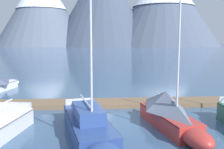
# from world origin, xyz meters

# --- Properties ---
(ground_plane) EXTENTS (700.00, 700.00, 0.00)m
(ground_plane) POSITION_xyz_m (0.00, 0.00, 0.00)
(ground_plane) COLOR #38567A
(mountain_west_summit) EXTENTS (71.32, 71.32, 57.84)m
(mountain_west_summit) POSITION_xyz_m (-44.07, 190.73, 30.73)
(mountain_west_summit) COLOR slate
(mountain_west_summit) RESTS_ON ground
(mountain_central_massif) EXTENTS (80.16, 80.16, 68.28)m
(mountain_central_massif) POSITION_xyz_m (3.26, 192.94, 34.87)
(mountain_central_massif) COLOR #424C60
(mountain_central_massif) RESTS_ON ground
(mountain_shoulder_ridge) EXTENTS (88.59, 88.59, 64.58)m
(mountain_shoulder_ridge) POSITION_xyz_m (51.05, 190.09, 34.36)
(mountain_shoulder_ridge) COLOR #4C566B
(mountain_shoulder_ridge) RESTS_ON ground
(dock) EXTENTS (25.30, 2.43, 0.30)m
(dock) POSITION_xyz_m (0.00, 4.00, 0.15)
(dock) COLOR brown
(dock) RESTS_ON ground
(sailboat_mid_dock_port) EXTENTS (3.08, 7.01, 7.19)m
(sailboat_mid_dock_port) POSITION_xyz_m (-1.57, -2.46, 0.61)
(sailboat_mid_dock_port) COLOR navy
(sailboat_mid_dock_port) RESTS_ON ground
(sailboat_mid_dock_starboard) EXTENTS (2.58, 6.28, 8.92)m
(sailboat_mid_dock_starboard) POSITION_xyz_m (2.70, -1.25, 0.91)
(sailboat_mid_dock_starboard) COLOR #B2332D
(sailboat_mid_dock_starboard) RESTS_ON ground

